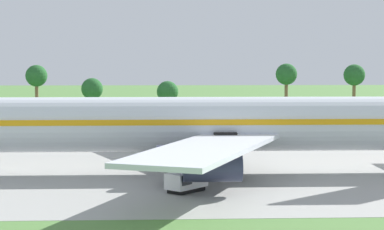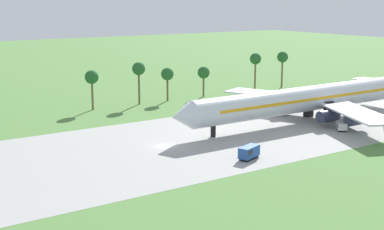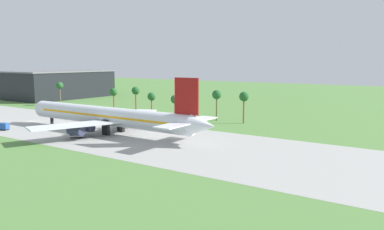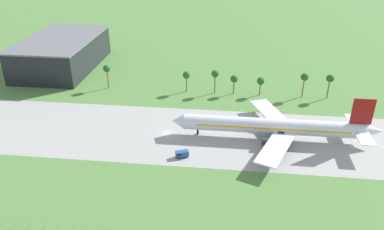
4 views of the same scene
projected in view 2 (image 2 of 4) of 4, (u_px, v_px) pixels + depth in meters
ground_plane at (164, 146)px, 105.68m from camera, size 600.00×600.00×0.00m
taxiway_strip at (164, 146)px, 105.68m from camera, size 320.00×44.00×0.02m
jet_airliner at (314, 98)px, 127.69m from camera, size 79.05×52.75×18.42m
baggage_tug at (249, 152)px, 96.71m from camera, size 5.02×3.48×2.39m
catering_van at (342, 126)px, 117.96m from camera, size 4.20×4.34×1.87m
palm_tree_row at (165, 70)px, 150.76m from camera, size 110.00×3.60×12.11m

